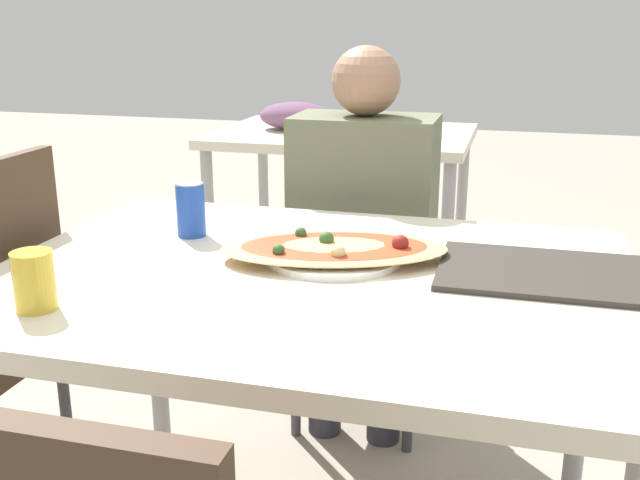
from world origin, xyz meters
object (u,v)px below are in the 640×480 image
Objects in this scene: pizza_main at (334,250)px; soda_can at (191,210)px; dining_table at (310,303)px; drink_glass at (34,281)px; person_seated at (363,214)px; chair_far_seated at (370,255)px.

soda_can reaches higher than pizza_main.
soda_can is (-0.33, 0.17, 0.13)m from dining_table.
drink_glass is (-0.44, -0.40, 0.03)m from pizza_main.
person_seated is at bearing 69.80° from drink_glass.
dining_table is 0.13m from pizza_main.
dining_table is at bearing -107.68° from pizza_main.
pizza_main is at bearing 42.64° from drink_glass.
chair_far_seated is 0.76m from soda_can.
drink_glass is (-0.37, -1.00, 0.11)m from person_seated.
chair_far_seated is 0.20m from person_seated.
dining_table is at bearing 93.11° from person_seated.
drink_glass is at bearing -98.53° from soda_can.
soda_can is 1.19× the size of drink_glass.
soda_can is 0.49m from drink_glass.
dining_table is 1.37× the size of chair_far_seated.
person_seated is at bearing 90.00° from chair_far_seated.
soda_can is (-0.36, 0.09, 0.04)m from pizza_main.
chair_far_seated is 0.77m from pizza_main.
chair_far_seated is 8.84× the size of drink_glass.
person_seated is 10.94× the size of drink_glass.
soda_can is (-0.30, -0.64, 0.29)m from chair_far_seated.
drink_glass is at bearing -142.52° from dining_table.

